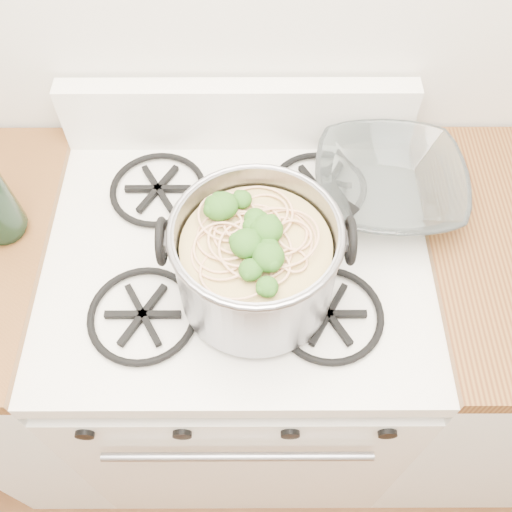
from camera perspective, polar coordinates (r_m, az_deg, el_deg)
The scene contains 5 objects.
gas_range at distance 1.54m, azimuth -1.42°, elevation -9.26°, with size 0.76×0.66×0.92m.
counter_left at distance 1.61m, azimuth -19.88°, elevation -8.30°, with size 0.25×0.65×0.92m.
stock_pot at distance 0.98m, azimuth 0.00°, elevation -0.65°, with size 0.32×0.29×0.20m.
spatula at distance 1.16m, azimuth 7.00°, elevation 4.48°, with size 0.29×0.31×0.02m, color black, non-canonical shape.
glass_bowl at distance 1.21m, azimuth 12.94°, elevation 6.33°, with size 0.12×0.12×0.03m, color white.
Camera 1 is at (0.04, 0.63, 1.84)m, focal length 40.00 mm.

